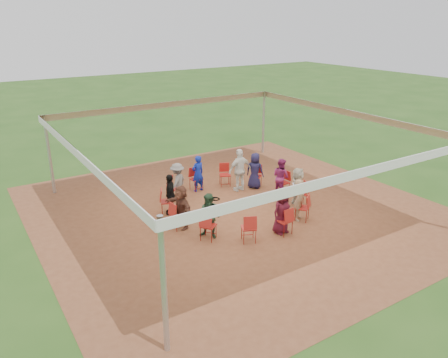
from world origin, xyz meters
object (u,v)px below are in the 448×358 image
person_seated_9 (299,200)px  chair_11 (302,208)px  chair_1 (283,183)px  chair_7 (178,216)px  chair_2 (256,176)px  chair_9 (249,228)px  person_seated_1 (281,177)px  person_seated_7 (210,216)px  chair_4 (196,179)px  person_seated_5 (170,194)px  person_seated_0 (298,187)px  laptop (293,188)px  chair_0 (300,194)px  person_seated_6 (181,207)px  person_seated_4 (177,182)px  chair_6 (167,202)px  chair_5 (175,188)px  chair_3 (225,175)px  chair_10 (284,221)px  standing_person (240,170)px  person_seated_2 (255,171)px  person_seated_3 (198,173)px  person_seated_8 (282,212)px  chair_8 (208,226)px  cable_coil (215,199)px

person_seated_9 → chair_11: bearing=-90.0°
chair_1 → chair_7: 4.71m
chair_2 → chair_11: (-0.52, -3.29, 0.00)m
chair_2 → chair_9: bearing=105.0°
person_seated_1 → person_seated_7: bearing=105.0°
chair_4 → person_seated_5: size_ratio=0.63×
person_seated_0 → laptop: bearing=90.0°
chair_0 → person_seated_6: bearing=104.6°
chair_11 → person_seated_9: bearing=90.0°
person_seated_0 → person_seated_4: 4.32m
chair_2 → chair_6: (-4.06, -0.43, 0.00)m
chair_4 → chair_2: bearing=150.0°
chair_5 → person_seated_5: 1.22m
chair_3 → chair_4: (-1.20, 0.19, 0.00)m
chair_7 → chair_10: same height
person_seated_6 → person_seated_9: bearing=60.0°
chair_1 → standing_person: standing_person is taller
chair_0 → chair_11: 1.22m
person_seated_2 → person_seated_4: (-3.12, 0.49, 0.00)m
person_seated_1 → person_seated_7: size_ratio=1.00×
chair_1 → chair_4: (-2.59, 2.09, 0.00)m
person_seated_3 → laptop: 3.74m
chair_7 → person_seated_3: (2.10, 2.47, 0.27)m
standing_person → person_seated_3: bearing=-31.0°
person_seated_4 → person_seated_8: size_ratio=1.00×
chair_8 → person_seated_9: 3.26m
chair_4 → person_seated_0: person_seated_0 is taller
person_seated_2 → person_seated_7: (-3.61, -2.63, 0.00)m
chair_8 → person_seated_8: bearing=32.6°
chair_10 → cable_coil: bearing=89.9°
chair_11 → chair_3: bearing=60.0°
person_seated_8 → person_seated_6: bearing=135.0°
person_seated_8 → standing_person: size_ratio=0.85×
chair_11 → cable_coil: chair_11 is taller
chair_6 → person_seated_7: (0.35, -2.27, 0.27)m
chair_3 → person_seated_1: 2.31m
cable_coil → chair_10: bearing=-84.0°
person_seated_7 → chair_6: bearing=152.6°
chair_6 → chair_11: 4.55m
person_seated_1 → chair_9: bearing=120.9°
chair_7 → person_seated_2: size_ratio=0.63×
chair_6 → chair_7: same height
chair_0 → person_seated_5: size_ratio=0.63×
person_seated_9 → chair_7: bearing=120.9°
standing_person → person_seated_8: bearing=75.9°
chair_7 → person_seated_5: person_seated_5 is taller
chair_7 → chair_0: bearing=75.0°
person_seated_0 → laptop: person_seated_0 is taller
person_seated_8 → cable_coil: 3.45m
chair_4 → chair_8: same height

